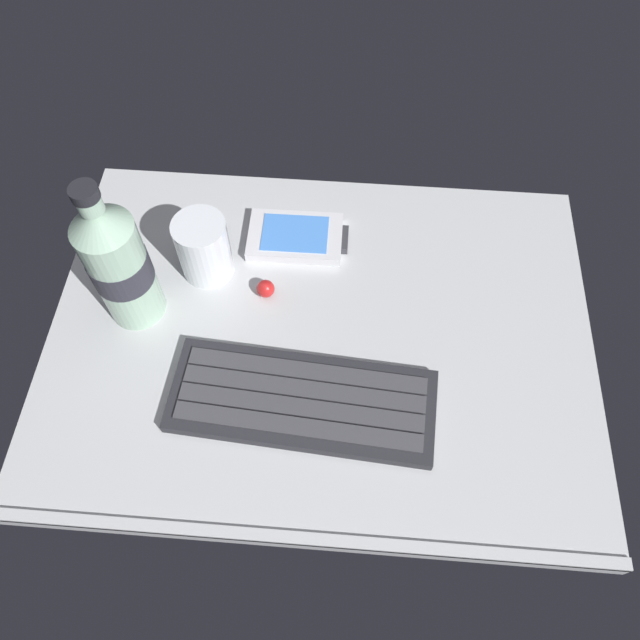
{
  "coord_description": "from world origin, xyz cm",
  "views": [
    {
      "loc": [
        2.72,
        -35.36,
        63.35
      ],
      "look_at": [
        0.0,
        0.0,
        3.0
      ],
      "focal_mm": 34.53,
      "sensor_mm": 36.0,
      "label": 1
    }
  ],
  "objects": [
    {
      "name": "ground_plane",
      "position": [
        0.0,
        -0.23,
        -0.99
      ],
      "size": [
        64.0,
        48.0,
        2.8
      ],
      "color": "#B7BABC"
    },
    {
      "name": "keyboard",
      "position": [
        -1.23,
        -9.1,
        0.81
      ],
      "size": [
        29.69,
        12.99,
        1.7
      ],
      "color": "#232328",
      "rests_on": "ground_plane"
    },
    {
      "name": "handheld_device",
      "position": [
        -4.07,
        13.46,
        0.73
      ],
      "size": [
        12.84,
        7.69,
        1.5
      ],
      "color": "silver",
      "rests_on": "ground_plane"
    },
    {
      "name": "juice_cup",
      "position": [
        -14.62,
        8.18,
        3.91
      ],
      "size": [
        6.4,
        6.4,
        8.5
      ],
      "color": "silver",
      "rests_on": "ground_plane"
    },
    {
      "name": "water_bottle",
      "position": [
        -22.11,
        1.91,
        9.01
      ],
      "size": [
        6.73,
        6.73,
        20.8
      ],
      "color": "#9EC1A8",
      "rests_on": "ground_plane"
    },
    {
      "name": "trackball_mouse",
      "position": [
        -7.0,
        5.0,
        1.1
      ],
      "size": [
        2.2,
        2.2,
        2.2
      ],
      "primitive_type": "sphere",
      "color": "red",
      "rests_on": "ground_plane"
    }
  ]
}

